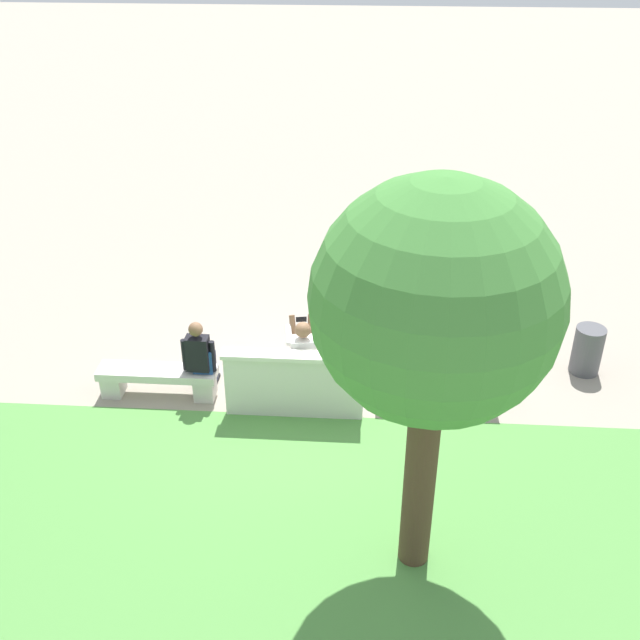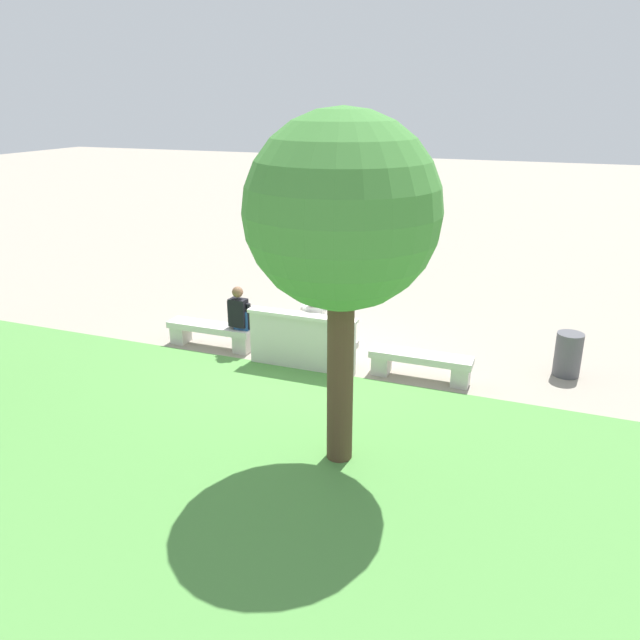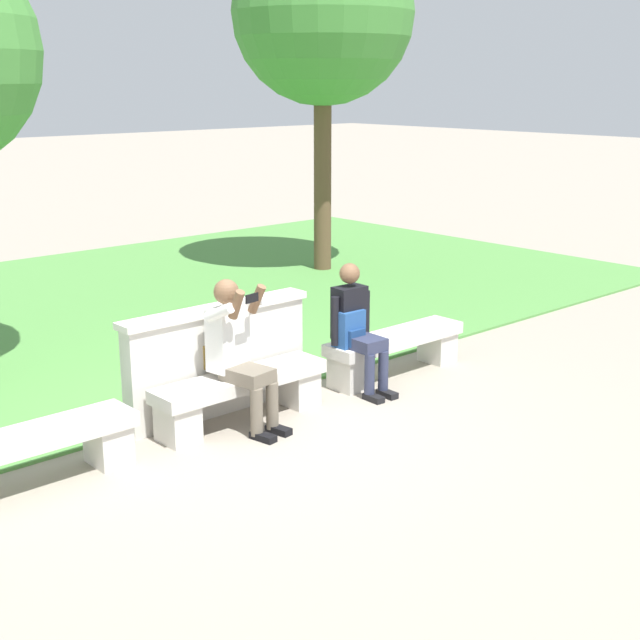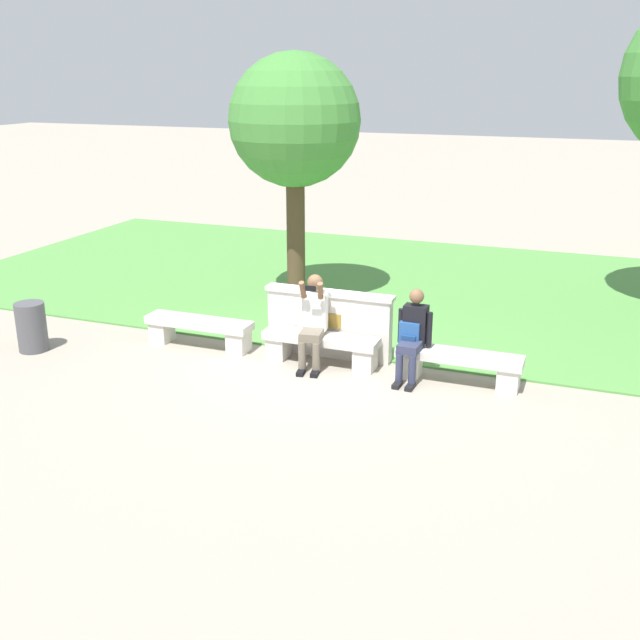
% 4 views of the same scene
% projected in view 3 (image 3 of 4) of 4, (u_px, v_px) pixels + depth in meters
% --- Properties ---
extents(ground_plane, '(80.00, 80.00, 0.00)m').
position_uv_depth(ground_plane, '(242.00, 422.00, 8.00)').
color(ground_plane, gray).
extents(grass_strip, '(17.69, 8.00, 0.03)m').
position_uv_depth(grass_strip, '(30.00, 324.00, 11.13)').
color(grass_strip, '#518E42').
rests_on(grass_strip, ground).
extents(bench_main, '(1.70, 0.40, 0.45)m').
position_uv_depth(bench_main, '(27.00, 452.00, 6.63)').
color(bench_main, beige).
rests_on(bench_main, ground).
extents(bench_near, '(1.70, 0.40, 0.45)m').
position_uv_depth(bench_near, '(241.00, 391.00, 7.92)').
color(bench_near, beige).
rests_on(bench_near, ground).
extents(bench_mid, '(1.70, 0.40, 0.45)m').
position_uv_depth(bench_mid, '(395.00, 347.00, 9.21)').
color(bench_mid, beige).
rests_on(bench_mid, ground).
extents(backrest_wall_with_plaque, '(1.95, 0.24, 1.01)m').
position_uv_depth(backrest_wall_with_plaque, '(218.00, 359.00, 8.11)').
color(backrest_wall_with_plaque, beige).
rests_on(backrest_wall_with_plaque, ground).
extents(person_photographer, '(0.51, 0.76, 1.32)m').
position_uv_depth(person_photographer, '(238.00, 347.00, 7.70)').
color(person_photographer, black).
rests_on(person_photographer, ground).
extents(person_distant, '(0.48, 0.68, 1.26)m').
position_uv_depth(person_distant, '(356.00, 324.00, 8.66)').
color(person_distant, black).
rests_on(person_distant, ground).
extents(backpack, '(0.28, 0.24, 0.43)m').
position_uv_depth(backpack, '(349.00, 329.00, 8.67)').
color(backpack, '#234C8C').
rests_on(backpack, bench_mid).
extents(tree_behind_wall, '(2.76, 2.76, 5.33)m').
position_uv_depth(tree_behind_wall, '(323.00, 14.00, 13.32)').
color(tree_behind_wall, brown).
rests_on(tree_behind_wall, ground).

